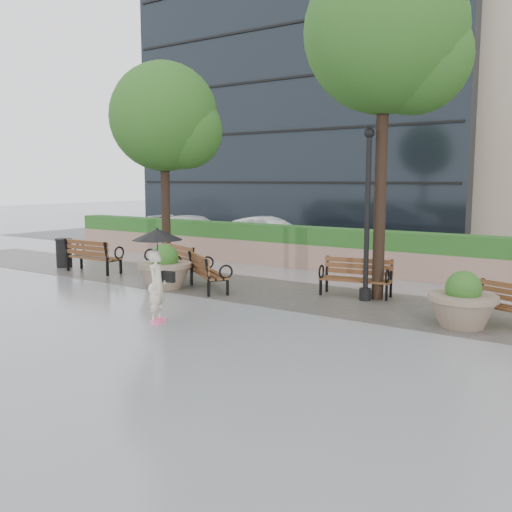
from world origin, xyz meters
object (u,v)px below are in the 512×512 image
Objects in this scene: trash_bin at (64,254)px; car_right at (269,235)px; bench_0 at (94,263)px; planter_left at (165,271)px; pedestrian at (157,266)px; bench_1 at (170,270)px; lamppost at (367,226)px; car_left at (195,230)px; bench_2 at (209,280)px; bench_3 at (356,285)px; bench_4 at (507,314)px; planter_right at (463,305)px.

car_right reaches higher than trash_bin.
planter_left is (3.64, -0.63, 0.16)m from bench_0.
bench_0 is 6.99m from pedestrian.
bench_0 is 2.86m from bench_1.
lamppost is 13.21m from car_left.
bench_1 reaches higher than trash_bin.
bench_1 is 7.02m from car_right.
trash_bin is 0.22× the size of lamppost.
bench_2 is 0.44× the size of car_right.
planter_left reaches higher than bench_2.
pedestrian reaches higher than car_left.
bench_3 is 0.45× the size of lamppost.
car_left is at bearing 148.70° from lamppost.
pedestrian is (7.70, -3.50, 0.70)m from trash_bin.
lamppost reaches higher than bench_1.
bench_1 is 2.19× the size of trash_bin.
bench_2 reaches higher than trash_bin.
pedestrian reaches higher than car_right.
car_left is (-2.59, 7.79, 0.33)m from bench_0.
pedestrian is at bearing 146.77° from bench_2.
bench_3 is (5.43, 0.86, -0.02)m from bench_1.
bench_4 is 0.38× the size of car_left.
bench_2 is at bearing 176.34° from bench_0.
lamppost reaches higher than planter_left.
bench_0 is 8.84m from lamppost.
planter_right is at bearing 17.19° from bench_1.
car_left reaches higher than bench_4.
planter_left is (0.81, -1.05, 0.17)m from bench_1.
pedestrian is at bearing -171.57° from car_right.
car_left reaches higher than bench_2.
lamppost is (-3.27, 0.63, 1.54)m from bench_4.
bench_0 is 11.23m from planter_right.
bench_1 is at bearing 20.48° from pedestrian.
bench_0 is at bearing 178.76° from planter_right.
car_left is at bearing 97.09° from trash_bin.
pedestrian reaches higher than trash_bin.
bench_4 is 8.35m from planter_left.
trash_bin is at bearing -175.17° from car_left.
bench_0 is at bearing -150.08° from bench_1.
bench_4 is 1.23× the size of planter_right.
car_right reaches higher than bench_3.
bench_3 is at bearing 141.20° from lamppost.
lamppost reaches higher than bench_3.
planter_right reaches higher than bench_4.
bench_1 is at bearing -145.95° from car_left.
lamppost is 5.07m from pedestrian.
trash_bin is at bearing 178.29° from planter_right.
bench_0 is 7.53m from car_right.
bench_4 is at bearing -78.05° from pedestrian.
bench_3 is 3.34m from planter_right.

